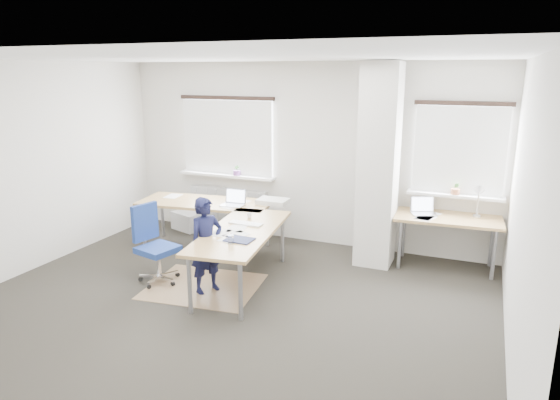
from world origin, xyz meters
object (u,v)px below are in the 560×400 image
at_px(desk_main, 225,217).
at_px(desk_side, 448,220).
at_px(task_chair, 157,260).
at_px(person, 207,245).

xyz_separation_m(desk_main, desk_side, (2.87, 1.06, -0.01)).
bearing_deg(task_chair, person, 12.71).
height_order(desk_main, task_chair, task_chair).
bearing_deg(desk_main, person, -83.59).
bearing_deg(person, desk_side, -25.86).
xyz_separation_m(desk_main, task_chair, (-0.55, -0.87, -0.41)).
relative_size(task_chair, person, 0.84).
xyz_separation_m(desk_main, person, (0.22, -0.89, -0.09)).
relative_size(desk_side, person, 1.20).
bearing_deg(person, desk_main, 41.83).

